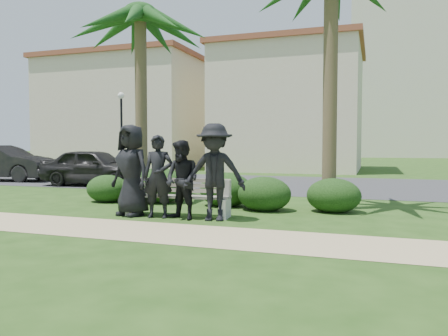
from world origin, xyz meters
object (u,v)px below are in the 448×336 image
(man_c, at_px, (182,180))
(man_d, at_px, (214,172))
(street_lamp, at_px, (121,118))
(car_b, at_px, (2,163))
(car_a, at_px, (95,167))
(park_bench, at_px, (179,200))
(man_b, at_px, (158,176))
(man_a, at_px, (131,170))
(palm_left, at_px, (140,16))

(man_c, xyz_separation_m, man_d, (0.64, 0.10, 0.16))
(street_lamp, relative_size, car_b, 0.97)
(street_lamp, distance_m, car_a, 8.05)
(park_bench, height_order, car_a, car_a)
(street_lamp, height_order, park_bench, street_lamp)
(man_b, height_order, car_b, man_b)
(man_a, bearing_deg, man_c, 11.73)
(man_c, distance_m, man_d, 0.67)
(park_bench, relative_size, man_c, 1.40)
(park_bench, distance_m, car_b, 12.17)
(man_c, bearing_deg, street_lamp, 145.26)
(palm_left, bearing_deg, car_b, 157.47)
(man_a, distance_m, man_c, 1.22)
(man_b, distance_m, man_c, 0.55)
(man_a, relative_size, car_b, 0.43)
(street_lamp, xyz_separation_m, car_a, (3.27, -6.99, -2.27))
(man_a, bearing_deg, car_b, 164.37)
(car_a, bearing_deg, man_b, -137.94)
(street_lamp, bearing_deg, man_c, -53.55)
(park_bench, height_order, man_d, man_d)
(park_bench, relative_size, man_b, 1.31)
(car_b, bearing_deg, man_a, -130.97)
(man_a, distance_m, man_d, 1.84)
(park_bench, bearing_deg, man_d, -22.28)
(man_b, bearing_deg, car_b, 138.36)
(man_d, distance_m, palm_left, 5.62)
(street_lamp, relative_size, man_d, 2.27)
(palm_left, relative_size, car_a, 1.50)
(park_bench, xyz_separation_m, man_d, (0.89, -0.27, 0.61))
(street_lamp, xyz_separation_m, man_c, (9.25, -12.52, -2.16))
(man_b, distance_m, palm_left, 5.18)
(palm_left, distance_m, car_a, 6.25)
(park_bench, bearing_deg, street_lamp, 121.34)
(park_bench, bearing_deg, man_b, -136.91)
(man_d, height_order, car_a, man_d)
(man_d, bearing_deg, street_lamp, 117.73)
(man_d, xyz_separation_m, car_b, (-11.58, 6.08, -0.22))
(man_b, distance_m, car_a, 7.72)
(park_bench, relative_size, car_a, 0.56)
(street_lamp, height_order, car_b, street_lamp)
(man_c, relative_size, car_b, 0.35)
(park_bench, distance_m, man_a, 1.16)
(street_lamp, relative_size, man_b, 2.55)
(man_a, xyz_separation_m, car_a, (-4.77, 5.43, -0.28))
(man_d, bearing_deg, car_b, 141.51)
(man_a, xyz_separation_m, man_c, (1.20, -0.10, -0.16))
(street_lamp, bearing_deg, man_b, -55.12)
(park_bench, distance_m, man_b, 0.67)
(man_b, bearing_deg, man_d, -8.31)
(car_a, bearing_deg, man_a, -141.30)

